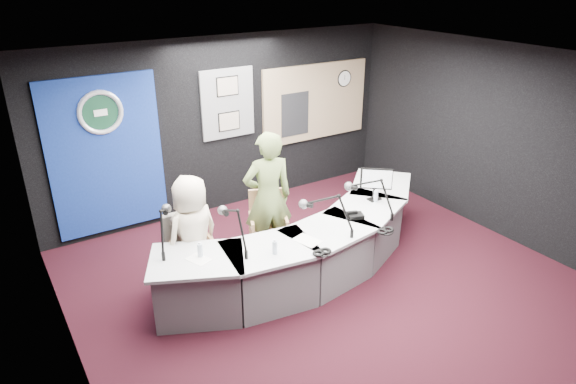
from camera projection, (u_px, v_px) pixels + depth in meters
ground at (335, 290)px, 6.48m from camera, size 6.00×6.00×0.00m
ceiling at (345, 65)px, 5.34m from camera, size 6.00×6.00×0.02m
wall_back at (225, 125)px, 8.22m from camera, size 6.00×0.02×2.80m
wall_left at (65, 263)px, 4.44m from camera, size 0.02×6.00×2.80m
wall_right at (505, 144)px, 7.38m from camera, size 0.02×6.00×2.80m
broadcast_desk at (308, 246)px, 6.73m from camera, size 4.50×1.90×0.75m
backdrop_panel at (107, 156)px, 7.33m from camera, size 1.60×0.05×2.30m
agency_seal at (100, 113)px, 7.04m from camera, size 0.63×0.07×0.63m
seal_center at (100, 112)px, 7.04m from camera, size 0.48×0.01×0.48m
pinboard at (228, 104)px, 8.08m from camera, size 0.90×0.04×1.10m
framed_photo_upper at (228, 86)px, 7.95m from camera, size 0.34×0.02×0.27m
framed_photo_lower at (229, 121)px, 8.17m from camera, size 0.34×0.02×0.27m
booth_window_frame at (315, 102)px, 9.00m from camera, size 2.12×0.06×1.32m
booth_glow at (316, 102)px, 8.99m from camera, size 2.00×0.02×1.20m
equipment_rack at (295, 114)px, 8.81m from camera, size 0.55×0.02×0.75m
wall_clock at (344, 78)px, 9.12m from camera, size 0.28×0.01×0.28m
armchair_left at (195, 258)px, 6.35m from camera, size 0.52×0.52×0.88m
armchair_right at (268, 224)px, 6.97m from camera, size 0.78×0.78×1.06m
draped_jacket at (183, 237)px, 6.45m from camera, size 0.50×0.13×0.70m
person_man at (193, 235)px, 6.22m from camera, size 0.85×0.67×1.52m
person_woman at (268, 198)px, 6.81m from camera, size 0.75×0.57×1.84m
computer_monitor at (376, 179)px, 7.04m from camera, size 0.33×0.28×0.28m
desk_phone at (355, 216)px, 6.66m from camera, size 0.24×0.22×0.05m
headphones_near at (385, 231)px, 6.30m from camera, size 0.22×0.22×0.04m
headphones_far at (322, 252)px, 5.83m from camera, size 0.20×0.20×0.03m
paper_stack at (199, 259)px, 5.72m from camera, size 0.27×0.31×0.00m
notepad at (307, 240)px, 6.11m from camera, size 0.30×0.36×0.00m
boom_mic_a at (164, 224)px, 5.86m from camera, size 0.39×0.68×0.60m
boom_mic_b at (234, 224)px, 5.86m from camera, size 0.16×0.74×0.60m
boom_mic_c at (328, 211)px, 6.16m from camera, size 0.49×0.62×0.60m
boom_mic_d at (371, 194)px, 6.62m from camera, size 0.40×0.67×0.60m
water_bottles at (306, 226)px, 6.26m from camera, size 2.70×0.51×0.18m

